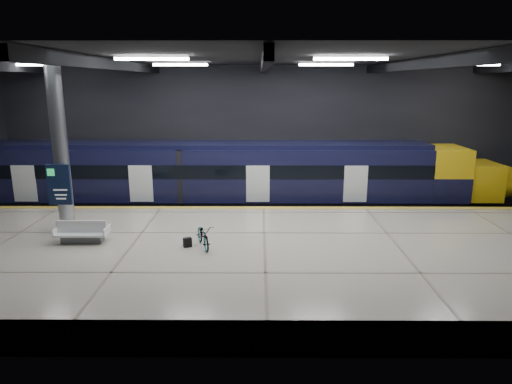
{
  "coord_description": "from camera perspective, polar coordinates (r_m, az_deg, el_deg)",
  "views": [
    {
      "loc": [
        -0.23,
        -18.67,
        7.12
      ],
      "look_at": [
        -0.35,
        1.5,
        2.2
      ],
      "focal_mm": 32.0,
      "sensor_mm": 36.0,
      "label": 1
    }
  ],
  "objects": [
    {
      "name": "train",
      "position": [
        24.72,
        -2.55,
        1.88
      ],
      "size": [
        29.4,
        2.84,
        3.79
      ],
      "color": "black",
      "rests_on": "ground"
    },
    {
      "name": "bicycle",
      "position": [
        17.09,
        -6.6,
        -5.4
      ],
      "size": [
        1.12,
        1.82,
        0.9
      ],
      "primitive_type": "imported",
      "rotation": [
        0.0,
        0.0,
        0.33
      ],
      "color": "#99999E",
      "rests_on": "platform"
    },
    {
      "name": "safety_strip",
      "position": [
        22.25,
        0.91,
        -1.98
      ],
      "size": [
        30.0,
        0.4,
        0.01
      ],
      "primitive_type": "cube",
      "color": "yellow",
      "rests_on": "platform"
    },
    {
      "name": "pannier_bag",
      "position": [
        17.27,
        -8.56,
        -6.24
      ],
      "size": [
        0.35,
        0.29,
        0.35
      ],
      "primitive_type": "cube",
      "rotation": [
        0.0,
        0.0,
        0.43
      ],
      "color": "black",
      "rests_on": "platform"
    },
    {
      "name": "bench",
      "position": [
        18.71,
        -20.89,
        -5.01
      ],
      "size": [
        1.97,
        0.83,
        0.87
      ],
      "rotation": [
        0.0,
        0.0,
        0.01
      ],
      "color": "#595B60",
      "rests_on": "platform"
    },
    {
      "name": "rails",
      "position": [
        25.18,
        0.84,
        -2.53
      ],
      "size": [
        30.0,
        1.52,
        0.16
      ],
      "color": "gray",
      "rests_on": "ground"
    },
    {
      "name": "info_column",
      "position": [
        19.46,
        -23.28,
        4.75
      ],
      "size": [
        0.9,
        0.78,
        6.9
      ],
      "color": "#9EA0A5",
      "rests_on": "platform"
    },
    {
      "name": "room_shell",
      "position": [
        18.73,
        1.05,
        9.42
      ],
      "size": [
        30.1,
        16.1,
        8.05
      ],
      "color": "black",
      "rests_on": "ground"
    },
    {
      "name": "ground",
      "position": [
        19.99,
        0.98,
        -7.17
      ],
      "size": [
        30.0,
        30.0,
        0.0
      ],
      "primitive_type": "plane",
      "color": "black",
      "rests_on": "ground"
    },
    {
      "name": "platform",
      "position": [
        17.46,
        1.08,
        -8.4
      ],
      "size": [
        30.0,
        11.0,
        1.1
      ],
      "primitive_type": "cube",
      "color": "beige",
      "rests_on": "ground"
    }
  ]
}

